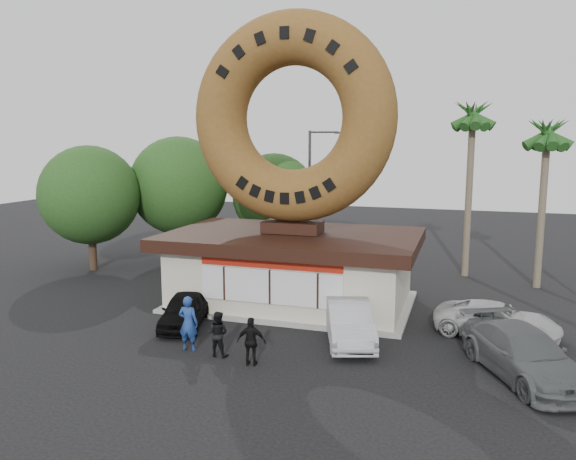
% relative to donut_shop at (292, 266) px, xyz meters
% --- Properties ---
extents(ground, '(90.00, 90.00, 0.00)m').
position_rel_donut_shop_xyz_m(ground, '(0.00, -5.98, -1.77)').
color(ground, black).
rests_on(ground, ground).
extents(donut_shop, '(11.20, 7.20, 3.80)m').
position_rel_donut_shop_xyz_m(donut_shop, '(0.00, 0.00, 0.00)').
color(donut_shop, beige).
rests_on(donut_shop, ground).
extents(giant_donut, '(9.09, 2.32, 9.09)m').
position_rel_donut_shop_xyz_m(giant_donut, '(0.00, 0.02, 6.58)').
color(giant_donut, brown).
rests_on(giant_donut, donut_shop).
extents(tree_west, '(6.00, 6.00, 7.65)m').
position_rel_donut_shop_xyz_m(tree_west, '(-9.50, 7.02, 2.87)').
color(tree_west, '#473321').
rests_on(tree_west, ground).
extents(tree_mid, '(5.20, 5.20, 6.63)m').
position_rel_donut_shop_xyz_m(tree_mid, '(-4.00, 9.02, 2.25)').
color(tree_mid, '#473321').
rests_on(tree_mid, ground).
extents(tree_far, '(5.60, 5.60, 7.14)m').
position_rel_donut_shop_xyz_m(tree_far, '(-13.00, 3.02, 2.56)').
color(tree_far, '#473321').
rests_on(tree_far, ground).
extents(palm_near, '(2.60, 2.60, 9.75)m').
position_rel_donut_shop_xyz_m(palm_near, '(7.50, 8.02, 6.65)').
color(palm_near, '#726651').
rests_on(palm_near, ground).
extents(palm_far, '(2.60, 2.60, 8.75)m').
position_rel_donut_shop_xyz_m(palm_far, '(11.00, 6.52, 5.72)').
color(palm_far, '#726651').
rests_on(palm_far, ground).
extents(street_lamp, '(2.11, 0.20, 8.00)m').
position_rel_donut_shop_xyz_m(street_lamp, '(-1.86, 10.02, 2.72)').
color(street_lamp, '#59595E').
rests_on(street_lamp, ground).
extents(person_left, '(0.75, 0.51, 1.99)m').
position_rel_donut_shop_xyz_m(person_left, '(-1.79, -6.67, -0.77)').
color(person_left, navy).
rests_on(person_left, ground).
extents(person_center, '(0.78, 0.62, 1.59)m').
position_rel_donut_shop_xyz_m(person_center, '(-0.58, -6.83, -0.97)').
color(person_center, black).
rests_on(person_center, ground).
extents(person_right, '(1.02, 0.55, 1.64)m').
position_rel_donut_shop_xyz_m(person_right, '(0.83, -7.25, -0.95)').
color(person_right, black).
rests_on(person_right, ground).
extents(car_black, '(2.51, 4.11, 1.31)m').
position_rel_donut_shop_xyz_m(car_black, '(-3.21, -4.34, -1.11)').
color(car_black, black).
rests_on(car_black, ground).
extents(car_silver, '(2.86, 4.78, 1.49)m').
position_rel_donut_shop_xyz_m(car_silver, '(3.46, -4.02, -1.02)').
color(car_silver, '#B4B4BA').
rests_on(car_silver, ground).
extents(car_grey, '(4.28, 5.68, 1.53)m').
position_rel_donut_shop_xyz_m(car_grey, '(9.34, -5.52, -1.00)').
color(car_grey, '#585C5D').
rests_on(car_grey, ground).
extents(car_white, '(4.88, 2.86, 1.28)m').
position_rel_donut_shop_xyz_m(car_white, '(8.72, -1.82, -1.13)').
color(car_white, '#BDBDBD').
rests_on(car_white, ground).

